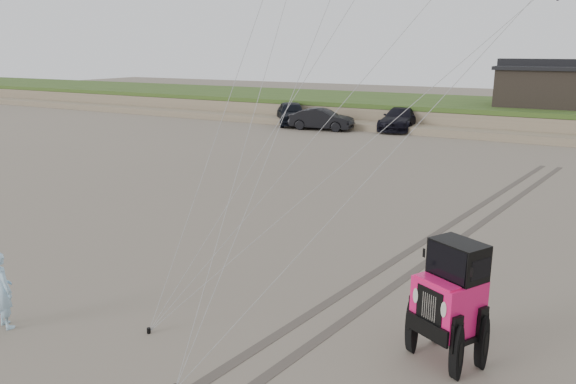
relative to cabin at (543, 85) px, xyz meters
name	(u,v)px	position (x,y,z in m)	size (l,w,h in m)	color
ground	(218,354)	(-2.00, -37.00, -3.24)	(160.00, 160.00, 0.00)	#6B6054
dune_ridge	(511,116)	(-2.00, 0.50, -2.42)	(160.00, 14.25, 1.73)	#7A6B54
cabin	(543,85)	(0.00, 0.00, 0.00)	(6.40, 5.40, 3.35)	black
truck_a	(291,113)	(-17.20, -6.50, -2.34)	(2.11, 5.25, 1.79)	black
truck_b	(321,119)	(-13.89, -7.94, -2.46)	(1.64, 4.71, 1.55)	black
truck_c	(401,119)	(-8.78, -5.21, -2.41)	(2.31, 5.68, 1.65)	black
jeep	(447,315)	(1.93, -35.05, -2.29)	(2.20, 5.10, 1.90)	#EF1765
man	(2,290)	(-6.64, -38.31, -2.39)	(0.62, 0.41, 1.70)	#99D1EC
stake_main	(149,331)	(-3.76, -37.04, -3.18)	(0.08, 0.08, 0.12)	black
tire_tracks	(430,248)	(0.00, -29.00, -3.23)	(5.22, 29.74, 0.01)	#4C443D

